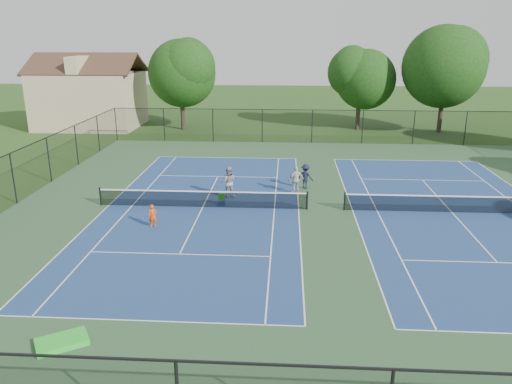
# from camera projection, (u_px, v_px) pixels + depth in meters

# --- Properties ---
(ground) EXTENTS (140.00, 140.00, 0.00)m
(ground) POSITION_uv_depth(u_px,v_px,m) (325.00, 210.00, 28.18)
(ground) COLOR #234716
(ground) RESTS_ON ground
(court_pad) EXTENTS (36.00, 36.00, 0.01)m
(court_pad) POSITION_uv_depth(u_px,v_px,m) (325.00, 210.00, 28.18)
(court_pad) COLOR #2D512D
(court_pad) RESTS_ON ground
(tennis_court_left) EXTENTS (12.00, 23.83, 1.07)m
(tennis_court_left) POSITION_uv_depth(u_px,v_px,m) (203.00, 206.00, 28.57)
(tennis_court_left) COLOR navy
(tennis_court_left) RESTS_ON ground
(tennis_court_right) EXTENTS (12.00, 23.83, 1.07)m
(tennis_court_right) POSITION_uv_depth(u_px,v_px,m) (452.00, 211.00, 27.73)
(tennis_court_right) COLOR navy
(tennis_court_right) RESTS_ON ground
(perimeter_fence) EXTENTS (36.08, 36.08, 3.02)m
(perimeter_fence) POSITION_uv_depth(u_px,v_px,m) (327.00, 183.00, 27.69)
(perimeter_fence) COLOR black
(perimeter_fence) RESTS_ON ground
(tree_back_a) EXTENTS (6.80, 6.80, 9.15)m
(tree_back_a) POSITION_uv_depth(u_px,v_px,m) (181.00, 70.00, 49.93)
(tree_back_a) COLOR #2D2116
(tree_back_a) RESTS_ON ground
(tree_back_c) EXTENTS (6.00, 6.00, 8.40)m
(tree_back_c) POSITION_uv_depth(u_px,v_px,m) (360.00, 75.00, 49.98)
(tree_back_c) COLOR #2D2116
(tree_back_c) RESTS_ON ground
(tree_back_d) EXTENTS (7.80, 7.80, 10.37)m
(tree_back_d) POSITION_uv_depth(u_px,v_px,m) (446.00, 62.00, 48.15)
(tree_back_d) COLOR #2D2116
(tree_back_d) RESTS_ON ground
(clapboard_house) EXTENTS (10.80, 8.10, 7.65)m
(clapboard_house) POSITION_uv_depth(u_px,v_px,m) (90.00, 97.00, 52.37)
(clapboard_house) COLOR tan
(clapboard_house) RESTS_ON ground
(child_player) EXTENTS (0.51, 0.41, 1.20)m
(child_player) POSITION_uv_depth(u_px,v_px,m) (153.00, 216.00, 25.52)
(child_player) COLOR #F04C10
(child_player) RESTS_ON ground
(instructor) EXTENTS (1.02, 0.85, 1.93)m
(instructor) POSITION_uv_depth(u_px,v_px,m) (228.00, 182.00, 30.05)
(instructor) COLOR gray
(instructor) RESTS_ON ground
(bystander_a) EXTENTS (1.11, 0.79, 1.76)m
(bystander_a) POSITION_uv_depth(u_px,v_px,m) (296.00, 180.00, 30.79)
(bystander_a) COLOR silver
(bystander_a) RESTS_ON ground
(bystander_b) EXTENTS (1.19, 0.96, 1.61)m
(bystander_b) POSITION_uv_depth(u_px,v_px,m) (306.00, 176.00, 31.80)
(bystander_b) COLOR #171A34
(bystander_b) RESTS_ON ground
(ball_crate) EXTENTS (0.40, 0.30, 0.29)m
(ball_crate) POSITION_uv_depth(u_px,v_px,m) (222.00, 203.00, 28.87)
(ball_crate) COLOR navy
(ball_crate) RESTS_ON ground
(ball_hopper) EXTENTS (0.34, 0.28, 0.42)m
(ball_hopper) POSITION_uv_depth(u_px,v_px,m) (222.00, 197.00, 28.76)
(ball_hopper) COLOR #219E1C
(ball_hopper) RESTS_ON ball_crate
(green_tarp) EXTENTS (1.85, 1.65, 0.19)m
(green_tarp) POSITION_uv_depth(u_px,v_px,m) (62.00, 342.00, 15.97)
(green_tarp) COLOR green
(green_tarp) RESTS_ON ground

